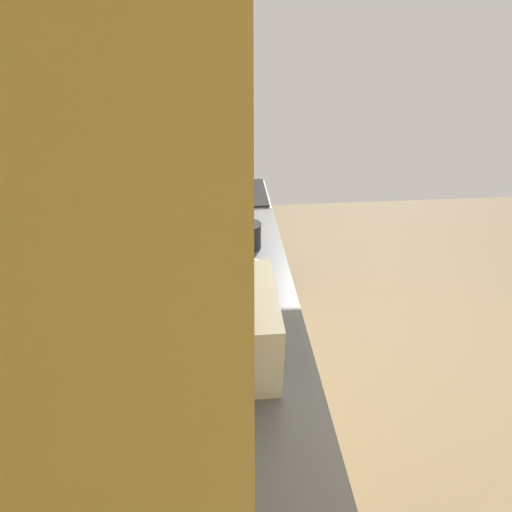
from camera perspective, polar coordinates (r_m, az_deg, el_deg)
The scene contains 8 objects.
ground_plane at distance 2.88m, azimuth 25.72°, elevation -19.15°, with size 6.26×6.26×0.00m, color brown.
wall_back at distance 1.69m, azimuth -16.51°, elevation 3.83°, with size 4.04×0.12×2.69m, color beige.
counter_run at distance 1.97m, azimuth -2.35°, elevation -25.46°, with size 3.08×0.66×0.90m.
upper_cabinets at distance 1.07m, azimuth -13.42°, elevation 22.35°, with size 1.75×0.31×0.72m.
oven_range at distance 3.32m, azimuth -3.79°, elevation 2.62°, with size 0.61×0.65×1.08m.
microwave at distance 1.52m, azimuth -3.67°, elevation -10.92°, with size 0.45×0.37×0.34m.
bowl at distance 2.12m, azimuth -0.56°, elevation -1.71°, with size 0.12×0.12×0.04m.
kettle at distance 2.31m, azimuth -1.05°, elevation 3.22°, with size 0.21×0.15×0.19m.
Camera 1 is at (-1.46, 1.31, 2.12)m, focal length 25.71 mm.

